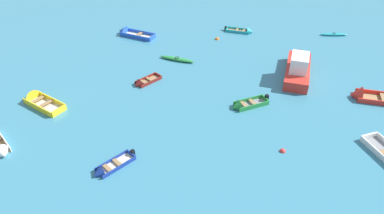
# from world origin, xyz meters

# --- Properties ---
(rowboat_white_near_right) EXTENTS (3.22, 3.42, 1.05)m
(rowboat_white_near_right) POSITION_xyz_m (-13.34, 17.74, 0.18)
(rowboat_white_near_right) COLOR #99754C
(rowboat_white_near_right) RESTS_ON ground_plane
(rowboat_red_outer_left) EXTENTS (4.68, 2.57, 1.50)m
(rowboat_red_outer_left) POSITION_xyz_m (14.58, 24.50, 0.20)
(rowboat_red_outer_left) COLOR #99754C
(rowboat_red_outer_left) RESTS_ON ground_plane
(rowboat_turquoise_far_back) EXTENTS (3.34, 1.80, 0.91)m
(rowboat_turquoise_far_back) POSITION_xyz_m (5.97, 38.13, 0.14)
(rowboat_turquoise_far_back) COLOR #99754C
(rowboat_turquoise_far_back) RESTS_ON ground_plane
(kayak_green_back_row_left) EXTENTS (3.63, 1.81, 0.35)m
(kayak_green_back_row_left) POSITION_xyz_m (-1.55, 31.18, 0.17)
(kayak_green_back_row_left) COLOR #288C3D
(kayak_green_back_row_left) RESTS_ON ground_plane
(rowboat_deep_blue_outer_right) EXTENTS (2.77, 2.76, 0.89)m
(rowboat_deep_blue_outer_right) POSITION_xyz_m (-5.55, 15.83, 0.14)
(rowboat_deep_blue_outer_right) COLOR beige
(rowboat_deep_blue_outer_right) RESTS_ON ground_plane
(rowboat_maroon_foreground_center) EXTENTS (2.59, 2.58, 0.90)m
(rowboat_maroon_foreground_center) POSITION_xyz_m (-4.51, 26.61, 0.13)
(rowboat_maroon_foreground_center) COLOR #99754C
(rowboat_maroon_foreground_center) RESTS_ON ground_plane
(rowboat_yellow_back_row_center) EXTENTS (4.22, 3.47, 1.33)m
(rowboat_yellow_back_row_center) POSITION_xyz_m (-12.94, 23.77, 0.22)
(rowboat_yellow_back_row_center) COLOR beige
(rowboat_yellow_back_row_center) RESTS_ON ground_plane
(rowboat_blue_far_right) EXTENTS (4.60, 3.05, 1.28)m
(rowboat_blue_far_right) POSITION_xyz_m (-7.30, 37.39, 0.21)
(rowboat_blue_far_right) COLOR beige
(rowboat_blue_far_right) RESTS_ON ground_plane
(motor_launch_red_near_left) EXTENTS (3.84, 7.33, 2.72)m
(motor_launch_red_near_left) POSITION_xyz_m (9.87, 28.76, 0.76)
(motor_launch_red_near_left) COLOR red
(motor_launch_red_near_left) RESTS_ON ground_plane
(kayak_turquoise_far_left) EXTENTS (3.10, 0.52, 0.29)m
(kayak_turquoise_far_left) POSITION_xyz_m (16.00, 37.34, 0.14)
(kayak_turquoise_far_left) COLOR teal
(kayak_turquoise_far_left) RESTS_ON ground_plane
(rowboat_green_cluster_inner) EXTENTS (3.33, 2.20, 0.98)m
(rowboat_green_cluster_inner) POSITION_xyz_m (4.21, 23.14, 0.18)
(rowboat_green_cluster_inner) COLOR gray
(rowboat_green_cluster_inner) RESTS_ON ground_plane
(mooring_buoy_between_boats_left) EXTENTS (0.42, 0.42, 0.42)m
(mooring_buoy_between_boats_left) POSITION_xyz_m (6.35, 17.82, 0.00)
(mooring_buoy_between_boats_left) COLOR red
(mooring_buoy_between_boats_left) RESTS_ON ground_plane
(mooring_buoy_outer_edge) EXTENTS (0.47, 0.47, 0.47)m
(mooring_buoy_outer_edge) POSITION_xyz_m (2.70, 36.23, 0.00)
(mooring_buoy_outer_edge) COLOR orange
(mooring_buoy_outer_edge) RESTS_ON ground_plane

